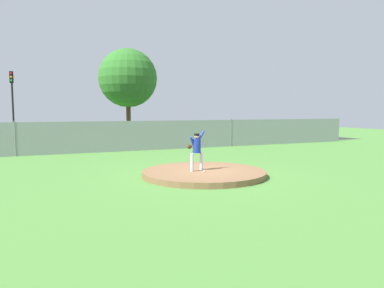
# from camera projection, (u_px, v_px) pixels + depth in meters

# --- Properties ---
(ground_plane) EXTENTS (80.00, 80.00, 0.00)m
(ground_plane) POSITION_uv_depth(u_px,v_px,m) (156.00, 158.00, 19.57)
(ground_plane) COLOR #4C8438
(asphalt_strip) EXTENTS (44.00, 7.00, 0.01)m
(asphalt_strip) POSITION_uv_depth(u_px,v_px,m) (122.00, 145.00, 27.29)
(asphalt_strip) COLOR #2B2B2D
(asphalt_strip) RESTS_ON ground_plane
(pitchers_mound) EXTENTS (4.95, 4.95, 0.22)m
(pitchers_mound) POSITION_uv_depth(u_px,v_px,m) (204.00, 173.00, 14.11)
(pitchers_mound) COLOR brown
(pitchers_mound) RESTS_ON ground_plane
(pitcher_youth) EXTENTS (0.78, 0.34, 1.60)m
(pitcher_youth) POSITION_uv_depth(u_px,v_px,m) (196.00, 148.00, 14.01)
(pitcher_youth) COLOR silver
(pitcher_youth) RESTS_ON pitchers_mound
(baseball) EXTENTS (0.07, 0.07, 0.07)m
(baseball) POSITION_uv_depth(u_px,v_px,m) (204.00, 171.00, 13.67)
(baseball) COLOR white
(baseball) RESTS_ON pitchers_mound
(chainlink_fence) EXTENTS (35.90, 0.07, 2.07)m
(chainlink_fence) POSITION_uv_depth(u_px,v_px,m) (137.00, 136.00, 23.11)
(chainlink_fence) COLOR gray
(chainlink_fence) RESTS_ON ground_plane
(parked_car_slate) EXTENTS (1.91, 4.70, 1.60)m
(parked_car_slate) POSITION_uv_depth(u_px,v_px,m) (57.00, 136.00, 25.77)
(parked_car_slate) COLOR slate
(parked_car_slate) RESTS_ON ground_plane
(parked_car_white) EXTENTS (1.97, 4.40, 1.61)m
(parked_car_white) POSITION_uv_depth(u_px,v_px,m) (194.00, 133.00, 29.21)
(parked_car_white) COLOR silver
(parked_car_white) RESTS_ON ground_plane
(parked_car_red) EXTENTS (1.83, 4.71, 1.64)m
(parked_car_red) POSITION_uv_depth(u_px,v_px,m) (154.00, 134.00, 28.72)
(parked_car_red) COLOR #A81919
(parked_car_red) RESTS_ON ground_plane
(parked_car_champagne) EXTENTS (2.07, 4.50, 1.72)m
(parked_car_champagne) POSITION_uv_depth(u_px,v_px,m) (250.00, 131.00, 31.95)
(parked_car_champagne) COLOR tan
(parked_car_champagne) RESTS_ON ground_plane
(parked_car_navy) EXTENTS (1.84, 4.64, 1.69)m
(parked_car_navy) POSITION_uv_depth(u_px,v_px,m) (98.00, 135.00, 26.57)
(parked_car_navy) COLOR #161E4C
(parked_car_navy) RESTS_ON ground_plane
(traffic_light_near) EXTENTS (0.28, 0.46, 5.72)m
(traffic_light_near) POSITION_uv_depth(u_px,v_px,m) (12.00, 95.00, 27.88)
(traffic_light_near) COLOR black
(traffic_light_near) RESTS_ON ground_plane
(tree_broad_right) EXTENTS (5.68, 5.68, 8.67)m
(tree_broad_right) POSITION_uv_depth(u_px,v_px,m) (128.00, 78.00, 34.32)
(tree_broad_right) COLOR #4C331E
(tree_broad_right) RESTS_ON ground_plane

